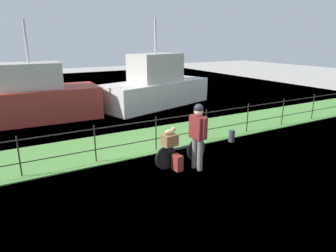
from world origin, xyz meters
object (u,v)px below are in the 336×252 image
(terrier_dog, at_px, (170,131))
(mooring_bollard, at_px, (232,136))
(bicycle_main, at_px, (181,153))
(cyclist_person, at_px, (198,131))
(backpack_on_paving, at_px, (177,163))
(wooden_crate, at_px, (170,140))
(moored_boat_near, at_px, (156,87))
(moored_boat_mid, at_px, (33,99))

(terrier_dog, relative_size, mooring_bollard, 0.85)
(bicycle_main, xyz_separation_m, cyclist_person, (0.21, -0.43, 0.68))
(cyclist_person, height_order, backpack_on_paving, cyclist_person)
(cyclist_person, distance_m, backpack_on_paving, 0.95)
(wooden_crate, bearing_deg, mooring_bollard, 15.70)
(bicycle_main, distance_m, backpack_on_paving, 0.38)
(bicycle_main, distance_m, mooring_bollard, 2.49)
(cyclist_person, xyz_separation_m, mooring_bollard, (2.17, 1.17, -0.81))
(cyclist_person, bearing_deg, wooden_crate, 145.21)
(terrier_dog, distance_m, cyclist_person, 0.68)
(mooring_bollard, height_order, moored_boat_near, moored_boat_near)
(mooring_bollard, bearing_deg, backpack_on_paving, -159.59)
(cyclist_person, relative_size, backpack_on_paving, 4.21)
(bicycle_main, xyz_separation_m, mooring_bollard, (2.38, 0.73, -0.13))
(mooring_bollard, xyz_separation_m, moored_boat_near, (0.43, 6.06, 0.73))
(mooring_bollard, bearing_deg, cyclist_person, -151.70)
(terrier_dog, distance_m, moored_boat_near, 7.52)
(bicycle_main, relative_size, moored_boat_near, 0.27)
(bicycle_main, distance_m, moored_boat_mid, 7.29)
(cyclist_person, distance_m, mooring_bollard, 2.59)
(bicycle_main, height_order, cyclist_person, cyclist_person)
(bicycle_main, height_order, wooden_crate, wooden_crate)
(terrier_dog, xyz_separation_m, backpack_on_paving, (0.08, -0.21, -0.77))
(terrier_dog, xyz_separation_m, moored_boat_mid, (-2.42, 6.76, -0.10))
(cyclist_person, xyz_separation_m, moored_boat_mid, (-2.97, 7.16, -0.13))
(wooden_crate, relative_size, mooring_bollard, 0.96)
(backpack_on_paving, bearing_deg, cyclist_person, 64.55)
(wooden_crate, xyz_separation_m, moored_boat_mid, (-2.40, 6.77, 0.12))
(wooden_crate, xyz_separation_m, backpack_on_paving, (0.10, -0.21, -0.55))
(terrier_dog, xyz_separation_m, cyclist_person, (0.55, -0.40, 0.03))
(cyclist_person, xyz_separation_m, backpack_on_paving, (-0.47, 0.19, -0.80))
(mooring_bollard, bearing_deg, wooden_crate, -164.30)
(bicycle_main, relative_size, mooring_bollard, 4.26)
(backpack_on_paving, height_order, moored_boat_near, moored_boat_near)
(terrier_dog, bearing_deg, wooden_crate, -174.49)
(bicycle_main, height_order, moored_boat_near, moored_boat_near)
(bicycle_main, bearing_deg, moored_boat_mid, 112.24)
(terrier_dog, relative_size, cyclist_person, 0.19)
(moored_boat_near, bearing_deg, mooring_bollard, -94.01)
(moored_boat_near, relative_size, moored_boat_mid, 1.17)
(terrier_dog, distance_m, moored_boat_mid, 7.18)
(terrier_dog, relative_size, moored_boat_mid, 0.06)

